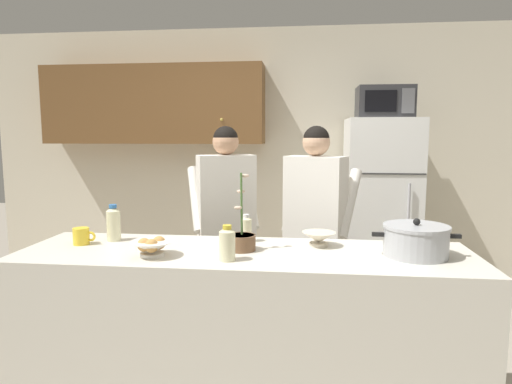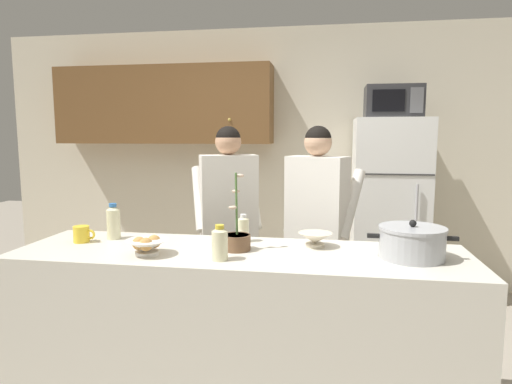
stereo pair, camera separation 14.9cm
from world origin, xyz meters
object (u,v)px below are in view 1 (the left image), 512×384
person_near_pot (226,210)px  empty_bowl (319,238)px  bottle_mid_counter (227,243)px  refrigerator (380,211)px  coffee_mug (82,236)px  microwave (384,102)px  bread_bowl (152,247)px  potted_orchid (242,239)px  bottle_near_edge (246,228)px  cooking_pot (416,240)px  person_by_sink (316,214)px  bottle_far_corner (113,223)px

person_near_pot → empty_bowl: person_near_pot is taller
bottle_mid_counter → refrigerator: bearing=62.2°
empty_bowl → bottle_mid_counter: size_ratio=1.06×
person_near_pot → coffee_mug: bearing=-129.9°
coffee_mug → microwave: bearing=42.4°
refrigerator → microwave: (0.00, -0.02, 0.98)m
refrigerator → coffee_mug: size_ratio=12.87×
bread_bowl → bottle_mid_counter: bearing=-4.4°
potted_orchid → microwave: bearing=60.4°
microwave → bottle_near_edge: size_ratio=2.96×
cooking_pot → bottle_mid_counter: cooking_pot is taller
person_by_sink → empty_bowl: person_by_sink is taller
microwave → person_near_pot: (-1.27, -0.96, -0.83)m
person_by_sink → bread_bowl: (-0.85, -0.93, -0.02)m
bottle_far_corner → refrigerator: bearing=43.1°
refrigerator → bottle_near_edge: 1.94m
empty_bowl → bottle_near_edge: bearing=172.1°
cooking_pot → bread_bowl: bearing=-173.2°
coffee_mug → bottle_near_edge: size_ratio=0.81×
bottle_far_corner → potted_orchid: size_ratio=0.51×
person_by_sink → bottle_far_corner: (-1.19, -0.63, 0.03)m
person_near_pot → person_by_sink: (0.65, -0.08, -0.00)m
person_by_sink → potted_orchid: bearing=-118.3°
coffee_mug → bottle_near_edge: (0.92, 0.17, 0.03)m
microwave → cooking_pot: size_ratio=1.09×
bottle_mid_counter → person_by_sink: bearing=64.8°
empty_bowl → potted_orchid: bearing=-161.4°
refrigerator → microwave: size_ratio=3.51×
bread_bowl → empty_bowl: bread_bowl is taller
cooking_pot → bread_bowl: size_ratio=1.98×
cooking_pot → bottle_near_edge: size_ratio=2.72×
person_by_sink → bread_bowl: bearing=-132.3°
cooking_pot → empty_bowl: bearing=162.7°
microwave → bread_bowl: (-1.47, -1.98, -0.86)m
empty_bowl → bottle_near_edge: bottle_near_edge is taller
person_near_pot → bread_bowl: bearing=-101.1°
coffee_mug → bread_bowl: bread_bowl is taller
bottle_near_edge → bottle_far_corner: bottle_far_corner is taller
refrigerator → person_by_sink: (-0.62, -1.07, 0.15)m
refrigerator → empty_bowl: size_ratio=8.89×
bread_bowl → person_by_sink: bearing=47.7°
person_by_sink → empty_bowl: 0.62m
coffee_mug → empty_bowl: coffee_mug is taller
bread_bowl → bottle_mid_counter: (0.40, -0.03, 0.04)m
person_near_pot → bottle_near_edge: bearing=-69.9°
person_by_sink → cooking_pot: (0.49, -0.77, 0.01)m
coffee_mug → empty_bowl: 1.34m
bottle_near_edge → bottle_far_corner: 0.78m
empty_bowl → cooking_pot: bearing=-17.3°
microwave → person_near_pot: 1.79m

